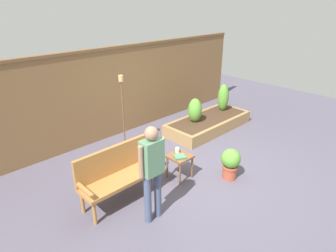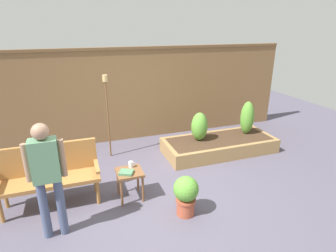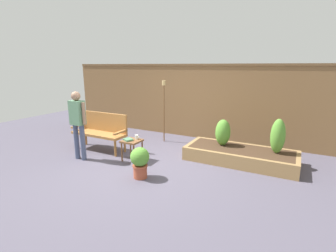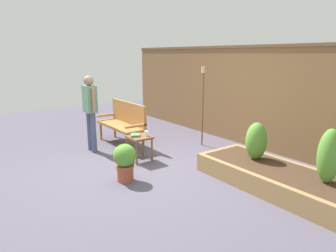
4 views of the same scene
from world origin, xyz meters
name	(u,v)px [view 1 (image 1 of 4)]	position (x,y,z in m)	size (l,w,h in m)	color
ground_plane	(195,173)	(0.00, 0.00, 0.00)	(14.00, 14.00, 0.00)	#514C5B
fence_back	(115,92)	(0.00, 2.60, 1.09)	(8.40, 0.14, 2.16)	brown
garden_bench	(119,170)	(-1.48, 0.41, 0.54)	(1.44, 0.48, 0.94)	#A87038
side_table	(180,159)	(-0.32, 0.12, 0.40)	(0.40, 0.40, 0.48)	brown
cup_on_table	(177,150)	(-0.27, 0.24, 0.53)	(0.11, 0.07, 0.10)	white
book_on_table	(180,157)	(-0.38, 0.07, 0.50)	(0.20, 0.17, 0.04)	#4C7A56
potted_boxwood	(230,162)	(0.35, -0.55, 0.35)	(0.37, 0.37, 0.61)	#A84C33
raised_planter_bed	(208,123)	(1.87, 1.18, 0.15)	(2.40, 1.00, 0.30)	#997547
shrub_near_bench	(195,110)	(1.42, 1.28, 0.60)	(0.34, 0.34, 0.61)	brown
shrub_far_corner	(223,97)	(2.59, 1.28, 0.67)	(0.30, 0.30, 0.74)	brown
tiki_torch	(122,100)	(-0.39, 1.76, 1.17)	(0.10, 0.10, 1.71)	brown
person_by_bench	(152,167)	(-1.42, -0.37, 0.93)	(0.47, 0.20, 1.56)	#475170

